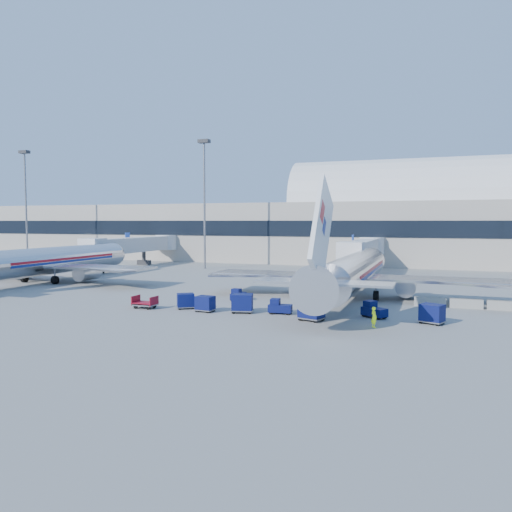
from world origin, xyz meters
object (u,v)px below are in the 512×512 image
at_px(cart_train_b, 205,303).
at_px(cart_solo_far, 432,313).
at_px(ramp_worker, 374,317).
at_px(mast_west, 204,185).
at_px(jetbridge_mid, 137,245).
at_px(cart_train_c, 186,301).
at_px(barrier_far, 504,306).
at_px(cart_solo_near, 311,310).
at_px(cart_open_red, 145,304).
at_px(tug_right, 374,310).
at_px(barrier_mid, 466,304).
at_px(tug_left, 238,295).
at_px(tug_lead, 279,307).
at_px(cart_train_a, 242,303).
at_px(airliner_mid, 45,261).
at_px(mast_far_west, 26,190).
at_px(jetbridge_near, 364,249).
at_px(airliner_main, 353,272).
at_px(barrier_near, 430,302).

height_order(cart_train_b, cart_solo_far, cart_solo_far).
height_order(cart_train_b, ramp_worker, ramp_worker).
bearing_deg(mast_west, jetbridge_mid, 176.79).
bearing_deg(cart_train_c, barrier_far, -15.55).
bearing_deg(ramp_worker, cart_solo_far, -89.25).
height_order(cart_solo_near, cart_open_red, cart_solo_near).
bearing_deg(jetbridge_mid, tug_right, -37.38).
bearing_deg(mast_west, barrier_mid, -34.14).
distance_m(tug_left, cart_solo_near, 12.56).
relative_size(mast_west, tug_lead, 10.28).
height_order(tug_lead, cart_train_a, cart_train_a).
relative_size(mast_west, cart_train_b, 12.68).
bearing_deg(tug_left, cart_train_c, 160.93).
bearing_deg(cart_solo_far, barrier_mid, 93.84).
distance_m(cart_solo_near, ramp_worker, 5.40).
bearing_deg(barrier_mid, airliner_mid, 177.31).
height_order(barrier_far, cart_train_c, cart_train_c).
height_order(mast_west, barrier_mid, mast_west).
height_order(jetbridge_mid, mast_far_west, mast_far_west).
bearing_deg(cart_open_red, cart_train_b, 3.69).
xyz_separation_m(jetbridge_near, mast_west, (-27.60, -0.81, 10.86)).
xyz_separation_m(barrier_mid, cart_open_red, (-29.17, -10.47, -0.03)).
relative_size(barrier_far, cart_train_a, 1.33).
bearing_deg(barrier_mid, cart_solo_near, -139.32).
relative_size(mast_far_west, cart_train_a, 10.01).
distance_m(mast_west, tug_right, 50.93).
bearing_deg(cart_solo_far, airliner_main, 148.89).
xyz_separation_m(jetbridge_near, barrier_mid, (13.70, -28.81, -3.48)).
height_order(airliner_main, barrier_near, airliner_main).
height_order(barrier_far, cart_train_a, cart_train_a).
xyz_separation_m(barrier_near, cart_solo_far, (0.24, -8.85, 0.42)).
relative_size(barrier_mid, tug_lead, 1.36).
bearing_deg(mast_west, airliner_mid, -115.21).
distance_m(jetbridge_near, barrier_near, 30.82).
bearing_deg(cart_train_c, cart_train_a, -34.74).
xyz_separation_m(airliner_mid, jetbridge_mid, (-2.40, 26.30, 1.00)).
bearing_deg(jetbridge_mid, cart_open_red, -55.96).
distance_m(cart_train_c, cart_solo_near, 12.80).
distance_m(tug_left, cart_train_b, 7.13).
xyz_separation_m(tug_right, cart_solo_near, (-4.79, -3.16, 0.29)).
height_order(barrier_near, cart_open_red, barrier_near).
bearing_deg(cart_train_b, tug_left, 92.64).
xyz_separation_m(barrier_far, cart_train_b, (-26.20, -10.20, 0.33)).
distance_m(barrier_mid, cart_open_red, 30.99).
relative_size(mast_west, cart_solo_far, 10.08).
distance_m(tug_right, cart_train_a, 11.74).
distance_m(mast_far_west, barrier_mid, 87.17).
height_order(barrier_near, cart_train_c, cart_train_c).
distance_m(cart_train_a, cart_solo_far, 16.43).
bearing_deg(barrier_near, mast_west, 143.62).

